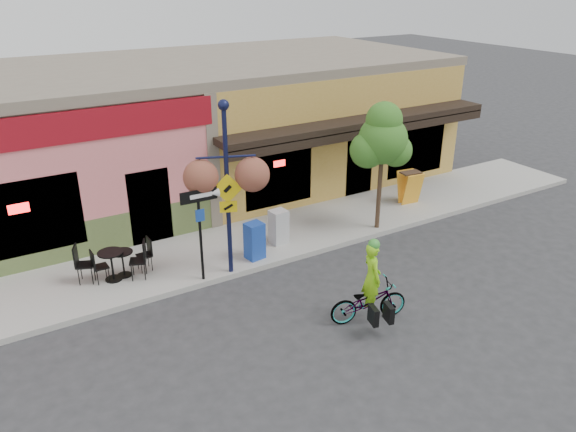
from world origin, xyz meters
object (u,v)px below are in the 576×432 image
object	(u,v)px
cyclist_rider	(371,287)
newspaper_box_grey	(279,227)
lamp_post	(227,191)
newspaper_box_blue	(255,241)
bicycle	(368,301)
one_way_sign	(201,235)
building	(192,126)
street_tree	(381,166)

from	to	relation	value
cyclist_rider	newspaper_box_grey	world-z (taller)	cyclist_rider
lamp_post	newspaper_box_grey	size ratio (longest dim) A/B	4.53
newspaper_box_blue	newspaper_box_grey	xyz separation A→B (m)	(1.03, 0.48, -0.02)
cyclist_rider	lamp_post	world-z (taller)	lamp_post
bicycle	one_way_sign	world-z (taller)	one_way_sign
newspaper_box_grey	newspaper_box_blue	bearing A→B (deg)	-159.23
cyclist_rider	newspaper_box_grey	bearing A→B (deg)	13.61
building	newspaper_box_blue	distance (m)	6.77
cyclist_rider	one_way_sign	distance (m)	4.32
bicycle	lamp_post	bearing A→B (deg)	42.31
cyclist_rider	one_way_sign	size ratio (longest dim) A/B	0.68
building	newspaper_box_grey	world-z (taller)	building
one_way_sign	bicycle	bearing A→B (deg)	-52.02
lamp_post	one_way_sign	xyz separation A→B (m)	(-0.77, 0.00, -1.02)
cyclist_rider	newspaper_box_blue	bearing A→B (deg)	28.91
cyclist_rider	street_tree	size ratio (longest dim) A/B	0.43
one_way_sign	building	bearing A→B (deg)	69.86
lamp_post	newspaper_box_blue	xyz separation A→B (m)	(0.88, 0.34, -1.73)
cyclist_rider	newspaper_box_grey	distance (m)	4.22
cyclist_rider	lamp_post	bearing A→B (deg)	42.97
street_tree	bicycle	bearing A→B (deg)	-131.82
newspaper_box_blue	newspaper_box_grey	world-z (taller)	newspaper_box_blue
newspaper_box_blue	lamp_post	bearing A→B (deg)	-167.47
building	newspaper_box_blue	size ratio (longest dim) A/B	17.82
one_way_sign	street_tree	world-z (taller)	street_tree
building	bicycle	bearing A→B (deg)	-90.33
newspaper_box_blue	street_tree	size ratio (longest dim) A/B	0.26
lamp_post	bicycle	bearing A→B (deg)	-40.37
bicycle	building	bearing A→B (deg)	14.13
bicycle	newspaper_box_grey	distance (m)	4.22
building	street_tree	xyz separation A→B (m)	(3.15, -6.66, -0.16)
cyclist_rider	building	bearing A→B (deg)	14.40
cyclist_rider	newspaper_box_blue	world-z (taller)	cyclist_rider
street_tree	lamp_post	bearing A→B (deg)	-177.87
building	newspaper_box_grey	bearing A→B (deg)	-89.50
cyclist_rider	newspaper_box_blue	distance (m)	3.86
bicycle	street_tree	size ratio (longest dim) A/B	0.47
one_way_sign	newspaper_box_blue	world-z (taller)	one_way_sign
cyclist_rider	newspaper_box_blue	size ratio (longest dim) A/B	1.63
lamp_post	one_way_sign	world-z (taller)	lamp_post
cyclist_rider	street_tree	bearing A→B (deg)	-26.91
lamp_post	street_tree	xyz separation A→B (m)	(5.00, 0.19, -0.30)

